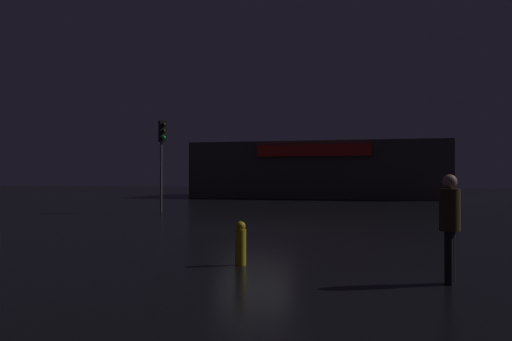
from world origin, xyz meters
name	(u,v)px	position (x,y,z in m)	size (l,w,h in m)	color
ground_plane	(255,227)	(0.00, 0.00, 0.00)	(120.00, 120.00, 0.00)	black
store_building	(322,170)	(-1.62, 26.67, 2.19)	(19.84, 9.61, 4.38)	#4C4742
traffic_signal_main	(162,142)	(-6.35, 6.08, 3.40)	(0.42, 0.42, 4.43)	#595B60
pedestrian	(450,220)	(5.70, -8.58, 1.06)	(0.42, 0.42, 1.81)	black
fire_hydrant	(241,244)	(1.83, -7.70, 0.43)	(0.22, 0.22, 0.88)	gold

